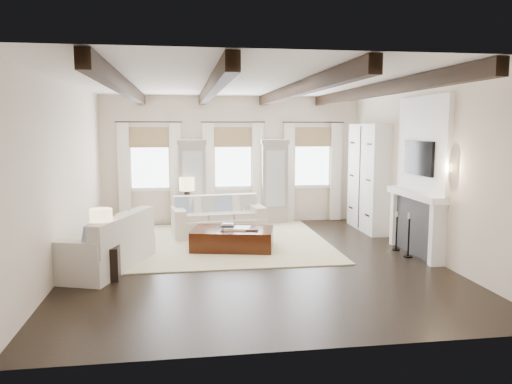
{
  "coord_description": "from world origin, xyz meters",
  "views": [
    {
      "loc": [
        -1.28,
        -8.8,
        2.42
      ],
      "look_at": [
        0.17,
        0.87,
        1.15
      ],
      "focal_mm": 35.0,
      "sensor_mm": 36.0,
      "label": 1
    }
  ],
  "objects": [
    {
      "name": "candlestick_near",
      "position": [
        2.9,
        -0.18,
        0.35
      ],
      "size": [
        0.17,
        0.17,
        0.84
      ],
      "color": "black",
      "rests_on": "ground"
    },
    {
      "name": "ground",
      "position": [
        0.0,
        0.0,
        0.0
      ],
      "size": [
        7.5,
        7.5,
        0.0
      ],
      "primitive_type": "plane",
      "color": "black",
      "rests_on": "ground"
    },
    {
      "name": "room_shell",
      "position": [
        0.75,
        0.9,
        1.89
      ],
      "size": [
        6.54,
        7.54,
        3.22
      ],
      "color": "beige",
      "rests_on": "ground"
    },
    {
      "name": "book_upper",
      "position": [
        -0.39,
        0.93,
        0.51
      ],
      "size": [
        0.25,
        0.21,
        0.03
      ],
      "primitive_type": "cube",
      "rotation": [
        0.0,
        0.0,
        -0.22
      ],
      "color": "beige",
      "rests_on": "book_lower"
    },
    {
      "name": "sofa_left",
      "position": [
        -2.57,
        -0.11,
        0.38
      ],
      "size": [
        1.66,
        2.4,
        0.94
      ],
      "color": "silver",
      "rests_on": "ground"
    },
    {
      "name": "book_loose",
      "position": [
        0.06,
        0.69,
        0.43
      ],
      "size": [
        0.27,
        0.23,
        0.03
      ],
      "primitive_type": "cube",
      "rotation": [
        0.0,
        0.0,
        -0.22
      ],
      "color": "#262628",
      "rests_on": "ottoman"
    },
    {
      "name": "ottoman",
      "position": [
        -0.3,
        0.9,
        0.21
      ],
      "size": [
        1.75,
        1.31,
        0.41
      ],
      "primitive_type": "cube",
      "rotation": [
        0.0,
        0.0,
        -0.22
      ],
      "color": "black",
      "rests_on": "ground"
    },
    {
      "name": "tray",
      "position": [
        -0.21,
        0.87,
        0.43
      ],
      "size": [
        0.57,
        0.48,
        0.04
      ],
      "primitive_type": "cube",
      "rotation": [
        0.0,
        0.0,
        -0.22
      ],
      "color": "white",
      "rests_on": "ottoman"
    },
    {
      "name": "candlestick_far",
      "position": [
        2.9,
        0.36,
        0.32
      ],
      "size": [
        0.16,
        0.16,
        0.77
      ],
      "color": "black",
      "rests_on": "ground"
    },
    {
      "name": "book_lower",
      "position": [
        -0.4,
        0.91,
        0.47
      ],
      "size": [
        0.3,
        0.25,
        0.04
      ],
      "primitive_type": "cube",
      "rotation": [
        0.0,
        0.0,
        -0.22
      ],
      "color": "#262628",
      "rests_on": "tray"
    },
    {
      "name": "sofa_back",
      "position": [
        -0.49,
        2.34,
        0.36
      ],
      "size": [
        2.13,
        1.15,
        0.87
      ],
      "color": "silver",
      "rests_on": "ground"
    },
    {
      "name": "side_table_back",
      "position": [
        -1.16,
        3.3,
        0.3
      ],
      "size": [
        0.4,
        0.4,
        0.6
      ],
      "primitive_type": "cube",
      "color": "black",
      "rests_on": "ground"
    },
    {
      "name": "area_rug",
      "position": [
        -0.28,
        1.5,
        0.01
      ],
      "size": [
        4.02,
        4.17,
        0.02
      ],
      "primitive_type": "cube",
      "color": "beige",
      "rests_on": "ground"
    },
    {
      "name": "side_table_front",
      "position": [
        -2.56,
        -0.71,
        0.27
      ],
      "size": [
        0.53,
        0.53,
        0.53
      ],
      "primitive_type": "cube",
      "color": "black",
      "rests_on": "ground"
    },
    {
      "name": "lamp_back",
      "position": [
        -1.16,
        3.3,
        1.02
      ],
      "size": [
        0.36,
        0.36,
        0.62
      ],
      "color": "black",
      "rests_on": "side_table_back"
    },
    {
      "name": "lamp_front",
      "position": [
        -2.56,
        -0.71,
        0.94
      ],
      "size": [
        0.35,
        0.35,
        0.6
      ],
      "color": "black",
      "rests_on": "side_table_front"
    }
  ]
}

